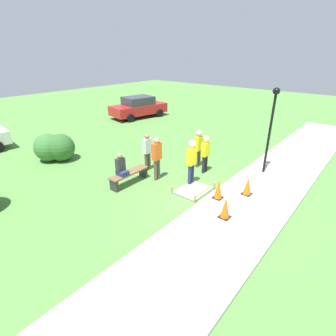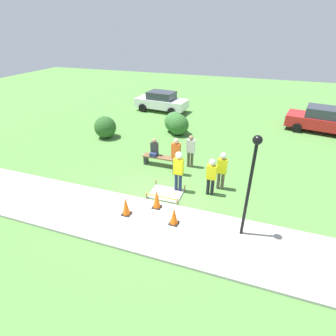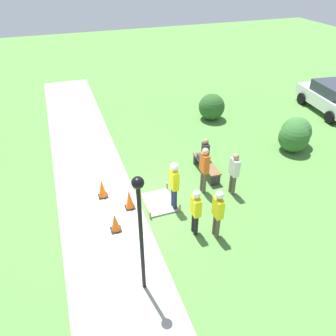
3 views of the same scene
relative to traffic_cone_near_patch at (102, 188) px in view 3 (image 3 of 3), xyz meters
The scene contains 18 objects.
ground_plane 1.49m from the traffic_cone_near_patch, 54.00° to the left, with size 60.00×60.00×0.00m, color #51843D.
sidewalk 0.96m from the traffic_cone_near_patch, 15.49° to the right, with size 28.00×2.75×0.10m.
wet_concrete_patch 2.10m from the traffic_cone_near_patch, 63.36° to the left, with size 1.39×1.11×0.29m.
traffic_cone_near_patch is the anchor object (origin of this frame).
traffic_cone_far_patch 1.20m from the traffic_cone_near_patch, 39.99° to the left, with size 0.34×0.34×0.76m.
traffic_cone_sidewalk_edge 1.84m from the traffic_cone_near_patch, ahead, with size 0.34×0.34×0.67m.
park_bench 4.20m from the traffic_cone_near_patch, 93.00° to the left, with size 1.78×0.44×0.51m.
person_seated_on_bench 4.29m from the traffic_cone_near_patch, 97.49° to the left, with size 0.36×0.44×0.89m.
worker_supervisor 2.69m from the traffic_cone_near_patch, 59.46° to the left, with size 0.40×0.27×1.87m.
worker_assistant 4.30m from the traffic_cone_near_patch, 45.27° to the left, with size 0.40×0.25×1.75m.
worker_trainee 3.66m from the traffic_cone_near_patch, 42.61° to the left, with size 0.40×0.24×1.68m.
bystander_in_orange_shirt 3.72m from the traffic_cone_near_patch, 77.61° to the left, with size 0.40×0.24×1.85m.
bystander_in_gray_shirt 4.75m from the traffic_cone_near_patch, 74.80° to the left, with size 0.40×0.22×1.69m.
lamppost_near 4.63m from the traffic_cone_near_patch, ahead, with size 0.28×0.28×3.56m.
parked_car_white 13.61m from the traffic_cone_near_patch, 104.84° to the left, with size 4.34×2.29×1.59m.
shrub_rounded_near 9.07m from the traffic_cone_near_patch, 96.46° to the left, with size 1.34×1.34×1.34m.
shrub_rounded_mid 8.18m from the traffic_cone_near_patch, 126.09° to the left, with size 1.36×1.36×1.36m.
shrub_rounded_far 8.61m from the traffic_cone_near_patch, 94.15° to the left, with size 1.32×1.32×1.32m.
Camera 3 is at (8.69, -2.00, 7.56)m, focal length 35.00 mm.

